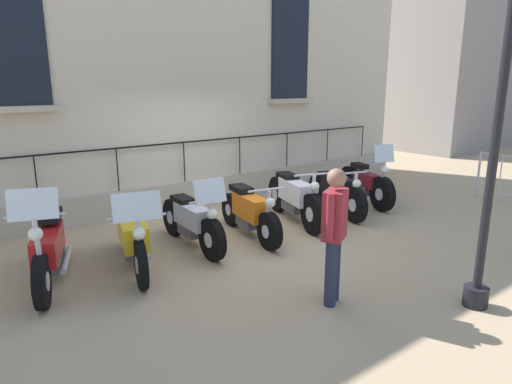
{
  "coord_description": "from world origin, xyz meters",
  "views": [
    {
      "loc": [
        6.05,
        -4.35,
        2.56
      ],
      "look_at": [
        0.35,
        0.0,
        0.8
      ],
      "focal_mm": 31.26,
      "sensor_mm": 36.0,
      "label": 1
    }
  ],
  "objects_px": {
    "motorcycle_red": "(49,249)",
    "motorcycle_white": "(295,198)",
    "motorcycle_silver": "(192,222)",
    "motorcycle_black": "(336,192)",
    "motorcycle_orange": "(250,213)",
    "pedestrian_standing": "(334,229)",
    "motorcycle_maroon": "(366,184)",
    "motorcycle_yellow": "(133,238)",
    "lamppost": "(507,49)"
  },
  "relations": [
    {
      "from": "motorcycle_red",
      "to": "motorcycle_white",
      "type": "xyz_separation_m",
      "value": [
        0.01,
        4.3,
        0.01
      ]
    },
    {
      "from": "motorcycle_silver",
      "to": "motorcycle_black",
      "type": "bearing_deg",
      "value": 88.84
    },
    {
      "from": "motorcycle_red",
      "to": "motorcycle_orange",
      "type": "bearing_deg",
      "value": 86.97
    },
    {
      "from": "motorcycle_black",
      "to": "motorcycle_orange",
      "type": "bearing_deg",
      "value": -87.86
    },
    {
      "from": "motorcycle_red",
      "to": "motorcycle_white",
      "type": "distance_m",
      "value": 4.3
    },
    {
      "from": "motorcycle_black",
      "to": "pedestrian_standing",
      "type": "relative_size",
      "value": 1.23
    },
    {
      "from": "motorcycle_red",
      "to": "pedestrian_standing",
      "type": "distance_m",
      "value": 3.68
    },
    {
      "from": "motorcycle_maroon",
      "to": "motorcycle_black",
      "type": "bearing_deg",
      "value": -83.49
    },
    {
      "from": "motorcycle_orange",
      "to": "motorcycle_maroon",
      "type": "bearing_deg",
      "value": 93.57
    },
    {
      "from": "motorcycle_silver",
      "to": "motorcycle_maroon",
      "type": "xyz_separation_m",
      "value": [
        -0.06,
        4.31,
        0.0
      ]
    },
    {
      "from": "motorcycle_white",
      "to": "motorcycle_black",
      "type": "relative_size",
      "value": 1.09
    },
    {
      "from": "motorcycle_orange",
      "to": "motorcycle_black",
      "type": "distance_m",
      "value": 2.22
    },
    {
      "from": "motorcycle_silver",
      "to": "pedestrian_standing",
      "type": "height_order",
      "value": "pedestrian_standing"
    },
    {
      "from": "motorcycle_yellow",
      "to": "motorcycle_silver",
      "type": "relative_size",
      "value": 1.03
    },
    {
      "from": "motorcycle_black",
      "to": "motorcycle_maroon",
      "type": "distance_m",
      "value": 1.08
    },
    {
      "from": "motorcycle_yellow",
      "to": "lamppost",
      "type": "relative_size",
      "value": 0.52
    },
    {
      "from": "motorcycle_yellow",
      "to": "motorcycle_black",
      "type": "height_order",
      "value": "motorcycle_yellow"
    },
    {
      "from": "motorcycle_silver",
      "to": "motorcycle_black",
      "type": "distance_m",
      "value": 3.24
    },
    {
      "from": "motorcycle_silver",
      "to": "motorcycle_maroon",
      "type": "height_order",
      "value": "motorcycle_maroon"
    },
    {
      "from": "motorcycle_white",
      "to": "lamppost",
      "type": "xyz_separation_m",
      "value": [
        3.73,
        -0.51,
        2.44
      ]
    },
    {
      "from": "motorcycle_silver",
      "to": "motorcycle_orange",
      "type": "relative_size",
      "value": 1.0
    },
    {
      "from": "motorcycle_orange",
      "to": "pedestrian_standing",
      "type": "relative_size",
      "value": 1.23
    },
    {
      "from": "motorcycle_orange",
      "to": "lamppost",
      "type": "xyz_separation_m",
      "value": [
        3.58,
        0.66,
        2.49
      ]
    },
    {
      "from": "motorcycle_silver",
      "to": "lamppost",
      "type": "bearing_deg",
      "value": 24.27
    },
    {
      "from": "motorcycle_orange",
      "to": "motorcycle_white",
      "type": "bearing_deg",
      "value": 97.64
    },
    {
      "from": "motorcycle_red",
      "to": "motorcycle_white",
      "type": "bearing_deg",
      "value": 89.88
    },
    {
      "from": "motorcycle_yellow",
      "to": "motorcycle_white",
      "type": "distance_m",
      "value": 3.27
    },
    {
      "from": "motorcycle_red",
      "to": "lamppost",
      "type": "height_order",
      "value": "lamppost"
    },
    {
      "from": "motorcycle_red",
      "to": "motorcycle_maroon",
      "type": "distance_m",
      "value": 6.42
    },
    {
      "from": "motorcycle_yellow",
      "to": "motorcycle_orange",
      "type": "bearing_deg",
      "value": 91.98
    },
    {
      "from": "motorcycle_silver",
      "to": "motorcycle_yellow",
      "type": "bearing_deg",
      "value": -78.3
    },
    {
      "from": "motorcycle_orange",
      "to": "pedestrian_standing",
      "type": "xyz_separation_m",
      "value": [
        2.49,
        -0.63,
        0.5
      ]
    },
    {
      "from": "motorcycle_yellow",
      "to": "motorcycle_orange",
      "type": "height_order",
      "value": "motorcycle_yellow"
    },
    {
      "from": "motorcycle_red",
      "to": "motorcycle_orange",
      "type": "xyz_separation_m",
      "value": [
        0.17,
        3.13,
        -0.04
      ]
    },
    {
      "from": "motorcycle_maroon",
      "to": "lamppost",
      "type": "bearing_deg",
      "value": -34.83
    },
    {
      "from": "motorcycle_red",
      "to": "motorcycle_silver",
      "type": "xyz_separation_m",
      "value": [
        0.02,
        2.11,
        -0.03
      ]
    },
    {
      "from": "motorcycle_yellow",
      "to": "motorcycle_silver",
      "type": "bearing_deg",
      "value": 101.7
    },
    {
      "from": "motorcycle_white",
      "to": "motorcycle_black",
      "type": "xyz_separation_m",
      "value": [
        0.07,
        1.05,
        -0.02
      ]
    },
    {
      "from": "motorcycle_orange",
      "to": "motorcycle_maroon",
      "type": "xyz_separation_m",
      "value": [
        -0.21,
        3.29,
        0.01
      ]
    },
    {
      "from": "motorcycle_white",
      "to": "motorcycle_maroon",
      "type": "distance_m",
      "value": 2.12
    },
    {
      "from": "motorcycle_black",
      "to": "motorcycle_white",
      "type": "bearing_deg",
      "value": -94.03
    },
    {
      "from": "lamppost",
      "to": "motorcycle_white",
      "type": "bearing_deg",
      "value": 172.17
    },
    {
      "from": "motorcycle_silver",
      "to": "motorcycle_maroon",
      "type": "relative_size",
      "value": 1.04
    },
    {
      "from": "motorcycle_white",
      "to": "motorcycle_red",
      "type": "bearing_deg",
      "value": -90.12
    },
    {
      "from": "motorcycle_white",
      "to": "lamppost",
      "type": "bearing_deg",
      "value": -7.83
    },
    {
      "from": "motorcycle_white",
      "to": "lamppost",
      "type": "relative_size",
      "value": 0.55
    },
    {
      "from": "motorcycle_maroon",
      "to": "pedestrian_standing",
      "type": "xyz_separation_m",
      "value": [
        2.69,
        -3.92,
        0.49
      ]
    },
    {
      "from": "motorcycle_silver",
      "to": "pedestrian_standing",
      "type": "relative_size",
      "value": 1.23
    },
    {
      "from": "lamppost",
      "to": "pedestrian_standing",
      "type": "bearing_deg",
      "value": -130.29
    },
    {
      "from": "motorcycle_orange",
      "to": "lamppost",
      "type": "relative_size",
      "value": 0.51
    }
  ]
}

